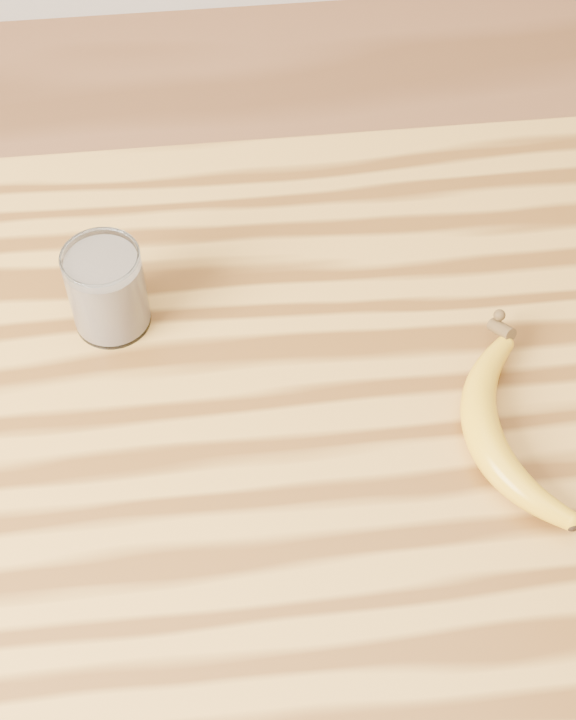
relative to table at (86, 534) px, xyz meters
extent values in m
cube|color=#B38034|center=(0.00, 0.00, 0.11)|extent=(1.20, 0.80, 0.04)
cylinder|color=brown|center=(0.54, 0.34, -0.34)|extent=(0.06, 0.06, 0.86)
cylinder|color=white|center=(0.04, 0.16, 0.17)|extent=(0.07, 0.07, 0.09)
torus|color=white|center=(0.04, 0.16, 0.22)|extent=(0.07, 0.07, 0.00)
cylinder|color=beige|center=(0.04, 0.16, 0.17)|extent=(0.07, 0.07, 0.07)
camera|label=1|loc=(0.15, -0.46, 0.87)|focal=50.00mm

